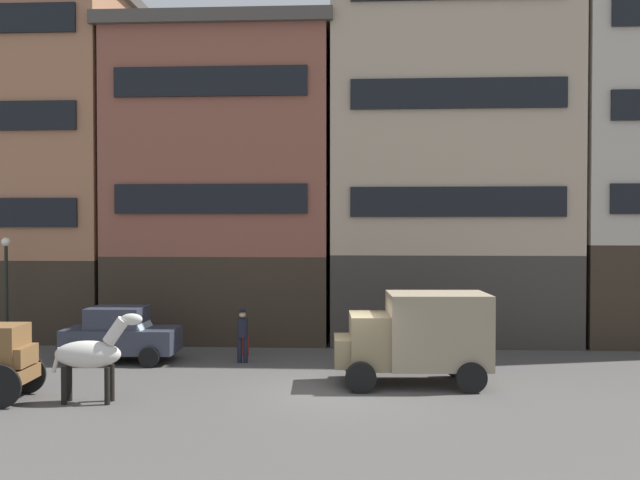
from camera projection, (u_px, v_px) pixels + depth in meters
ground_plane at (338, 390)px, 17.90m from camera, size 120.00×120.00×0.00m
building_far_left at (33, 159)px, 27.66m from camera, size 8.30×6.67×14.68m
building_center_left at (227, 184)px, 27.25m from camera, size 9.11×6.67×12.57m
building_center_right at (446, 144)px, 26.73m from camera, size 9.80×6.67×15.77m
draft_horse at (92, 353)px, 16.61m from camera, size 2.35×0.68×2.30m
delivery_truck_near at (417, 335)px, 18.53m from camera, size 4.43×2.31×2.62m
sedan_dark at (121, 334)px, 21.69m from camera, size 3.70×1.87×1.83m
pedestrian_officer at (243, 333)px, 21.52m from camera, size 0.44×0.44×1.79m
streetlamp_curbside at (6, 277)px, 23.72m from camera, size 0.32×0.32×4.12m
fire_hydrant_curbside at (246, 343)px, 22.72m from camera, size 0.24×0.24×0.83m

